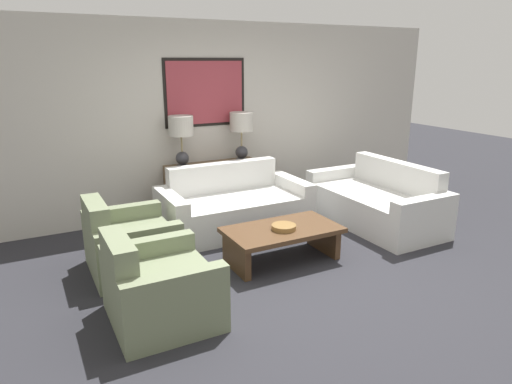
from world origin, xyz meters
TOP-DOWN VIEW (x-y plane):
  - ground_plane at (0.00, 0.00)m, footprint 20.00×20.00m
  - back_wall at (0.00, 2.46)m, footprint 7.90×0.12m
  - console_table at (0.00, 2.20)m, footprint 1.33×0.38m
  - table_lamp_left at (-0.44, 2.20)m, footprint 0.33×0.33m
  - table_lamp_right at (0.44, 2.20)m, footprint 0.33×0.33m
  - couch_by_back_wall at (0.00, 1.53)m, footprint 1.88×0.94m
  - couch_by_side at (1.78, 0.83)m, footprint 0.94×1.88m
  - coffee_table at (0.05, 0.39)m, footprint 1.24×0.69m
  - decorative_bowl at (0.03, 0.34)m, footprint 0.26×0.26m
  - armchair_near_back_wall at (-1.49, 0.93)m, footprint 0.84×0.92m
  - armchair_near_camera at (-1.49, -0.15)m, footprint 0.84×0.92m

SIDE VIEW (x-z plane):
  - ground_plane at x=0.00m, z-range 0.00..0.00m
  - couch_by_back_wall at x=0.00m, z-range -0.13..0.69m
  - couch_by_side at x=1.78m, z-range -0.13..0.69m
  - armchair_near_back_wall at x=-1.49m, z-range -0.12..0.68m
  - armchair_near_camera at x=-1.49m, z-range -0.12..0.68m
  - coffee_table at x=0.05m, z-range 0.09..0.48m
  - console_table at x=0.00m, z-range 0.00..0.75m
  - decorative_bowl at x=0.03m, z-range 0.38..0.43m
  - table_lamp_left at x=-0.44m, z-range 0.87..1.56m
  - table_lamp_right at x=0.44m, z-range 0.87..1.56m
  - back_wall at x=0.00m, z-range 0.01..2.66m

